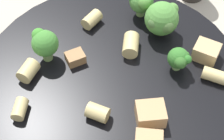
{
  "coord_description": "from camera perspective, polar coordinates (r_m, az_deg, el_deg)",
  "views": [
    {
      "loc": [
        -0.04,
        -0.23,
        0.35
      ],
      "look_at": [
        0.0,
        0.0,
        0.04
      ],
      "focal_mm": 60.0,
      "sensor_mm": 36.0,
      "label": 1
    }
  ],
  "objects": [
    {
      "name": "ground_plane",
      "position": [
        0.42,
        0.0,
        -3.45
      ],
      "size": [
        2.0,
        2.0,
        0.0
      ],
      "primitive_type": "plane",
      "color": "#BCB29E"
    },
    {
      "name": "broccoli_floret_0",
      "position": [
        0.4,
        10.22,
        1.61
      ],
      "size": [
        0.02,
        0.03,
        0.03
      ],
      "color": "#84AD60",
      "rests_on": "pasta_bowl"
    },
    {
      "name": "rigatoni_6",
      "position": [
        0.41,
        2.89,
        3.84
      ],
      "size": [
        0.02,
        0.03,
        0.02
      ],
      "primitive_type": "cylinder",
      "rotation": [
        1.57,
        0.0,
        2.87
      ],
      "color": "#E0C67F",
      "rests_on": "pasta_bowl"
    },
    {
      "name": "chicken_chunk_0",
      "position": [
        0.36,
        5.89,
        -6.71
      ],
      "size": [
        0.03,
        0.03,
        0.02
      ],
      "primitive_type": "cube",
      "rotation": [
        0.0,
        0.0,
        3.09
      ],
      "color": "tan",
      "rests_on": "pasta_bowl"
    },
    {
      "name": "rigatoni_4",
      "position": [
        0.4,
        15.4,
        -0.84
      ],
      "size": [
        0.03,
        0.03,
        0.01
      ],
      "primitive_type": "cylinder",
      "rotation": [
        1.57,
        0.0,
        1.02
      ],
      "color": "#E0C67F",
      "rests_on": "pasta_bowl"
    },
    {
      "name": "rigatoni_2",
      "position": [
        0.44,
        -3.08,
        7.69
      ],
      "size": [
        0.03,
        0.03,
        0.01
      ],
      "primitive_type": "cylinder",
      "rotation": [
        1.57,
        0.0,
        2.35
      ],
      "color": "#E0C67F",
      "rests_on": "pasta_bowl"
    },
    {
      "name": "rigatoni_1",
      "position": [
        0.38,
        -13.87,
        -5.79
      ],
      "size": [
        0.02,
        0.02,
        0.01
      ],
      "primitive_type": "cylinder",
      "rotation": [
        1.57,
        0.0,
        2.87
      ],
      "color": "#E0C67F",
      "rests_on": "pasta_bowl"
    },
    {
      "name": "broccoli_floret_1",
      "position": [
        0.4,
        -10.29,
        4.09
      ],
      "size": [
        0.03,
        0.03,
        0.04
      ],
      "color": "#84AD60",
      "rests_on": "pasta_bowl"
    },
    {
      "name": "broccoli_floret_3",
      "position": [
        0.42,
        7.62,
        7.7
      ],
      "size": [
        0.04,
        0.04,
        0.04
      ],
      "color": "#9EC175",
      "rests_on": "pasta_bowl"
    },
    {
      "name": "chicken_chunk_1",
      "position": [
        0.42,
        14.16,
        2.71
      ],
      "size": [
        0.03,
        0.03,
        0.02
      ],
      "primitive_type": "cube",
      "rotation": [
        0.0,
        0.0,
        2.51
      ],
      "color": "tan",
      "rests_on": "pasta_bowl"
    },
    {
      "name": "rigatoni_5",
      "position": [
        0.36,
        -2.21,
        -6.49
      ],
      "size": [
        0.03,
        0.02,
        0.02
      ],
      "primitive_type": "cylinder",
      "rotation": [
        1.57,
        0.0,
        1.01
      ],
      "color": "#E0C67F",
      "rests_on": "pasta_bowl"
    },
    {
      "name": "pasta_bowl",
      "position": [
        0.41,
        0.0,
        -1.97
      ],
      "size": [
        0.29,
        0.29,
        0.03
      ],
      "color": "black",
      "rests_on": "ground_plane"
    },
    {
      "name": "broccoli_floret_2",
      "position": [
        0.44,
        4.49,
        10.33
      ],
      "size": [
        0.03,
        0.03,
        0.04
      ],
      "color": "#84AD60",
      "rests_on": "pasta_bowl"
    },
    {
      "name": "chicken_chunk_3",
      "position": [
        0.41,
        -5.61,
        1.88
      ],
      "size": [
        0.02,
        0.02,
        0.01
      ],
      "primitive_type": "cube",
      "rotation": [
        0.0,
        0.0,
        0.29
      ],
      "color": "#A87A4C",
      "rests_on": "pasta_bowl"
    },
    {
      "name": "rigatoni_3",
      "position": [
        0.4,
        -12.64,
        -0.12
      ],
      "size": [
        0.03,
        0.03,
        0.02
      ],
      "primitive_type": "cylinder",
      "rotation": [
        1.57,
        0.0,
        2.57
      ],
      "color": "#E0C67F",
      "rests_on": "pasta_bowl"
    }
  ]
}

